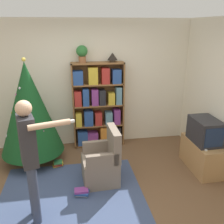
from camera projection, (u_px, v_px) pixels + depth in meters
ground_plane at (100, 198)px, 3.75m from camera, size 14.00×14.00×0.00m
wall_back at (87, 84)px, 5.18m from camera, size 8.00×0.10×2.60m
area_rug at (72, 197)px, 3.76m from camera, size 2.16×1.91×0.01m
bookshelf at (98, 107)px, 5.16m from camera, size 1.05×0.26×1.77m
tv_stand at (202, 155)px, 4.45m from camera, size 0.42×0.90×0.53m
television at (205, 131)px, 4.29m from camera, size 0.40×0.60×0.43m
game_remote at (205, 149)px, 4.09m from camera, size 0.04×0.12×0.02m
christmas_tree at (29, 109)px, 4.45m from camera, size 1.13×1.13×1.95m
armchair at (103, 163)px, 4.07m from camera, size 0.60×0.59×0.92m
standing_person at (30, 153)px, 3.05m from camera, size 0.70×0.45×1.65m
potted_plant at (82, 53)px, 4.76m from camera, size 0.22×0.22×0.33m
table_lamp at (112, 57)px, 4.88m from camera, size 0.20×0.20×0.18m
book_pile_near_tree at (58, 164)px, 4.58m from camera, size 0.21×0.16×0.10m
book_pile_by_chair at (82, 192)px, 3.79m from camera, size 0.24×0.20×0.10m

